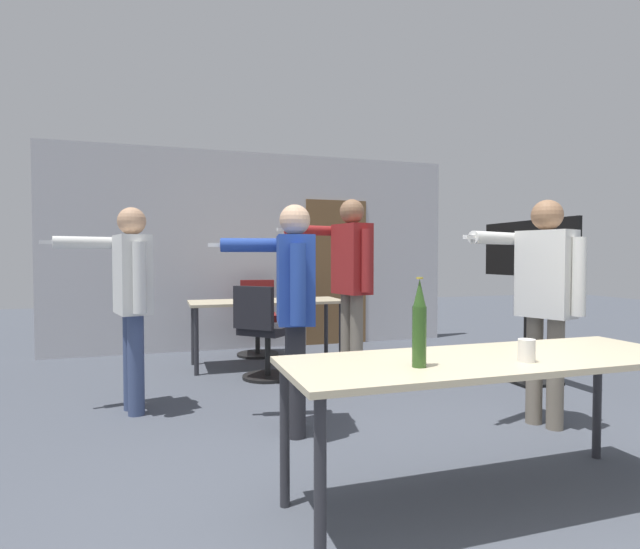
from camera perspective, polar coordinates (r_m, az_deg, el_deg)
back_wall at (r=6.90m, az=-6.67°, el=2.63°), size 5.50×0.12×2.65m
conference_table_near at (r=2.67m, az=19.00°, el=-10.31°), size 2.10×0.70×0.74m
conference_table_far at (r=5.75m, az=-6.10°, el=-3.75°), size 1.73×0.67×0.74m
tv_screen at (r=5.39m, az=22.65°, el=-0.33°), size 0.44×1.30×1.60m
person_far_watching at (r=3.50m, az=-3.11°, el=-2.54°), size 0.72×0.73×1.61m
person_left_plaid at (r=4.92m, az=3.50°, el=0.42°), size 0.89×0.60×1.81m
person_right_polo at (r=4.23m, az=-20.82°, el=-1.55°), size 0.84×0.59×1.64m
person_center_tall at (r=3.98m, az=24.31°, el=-1.49°), size 0.85×0.54×1.66m
office_chair_far_right at (r=6.42m, az=-7.16°, el=-5.13°), size 0.53×0.59×0.94m
office_chair_far_left at (r=5.10m, az=-6.46°, el=-6.87°), size 0.68×0.69×0.96m
beer_bottle at (r=2.30m, az=11.29°, el=-5.66°), size 0.06×0.06×0.41m
drink_cup at (r=2.59m, az=22.54°, el=-8.02°), size 0.08×0.08×0.11m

